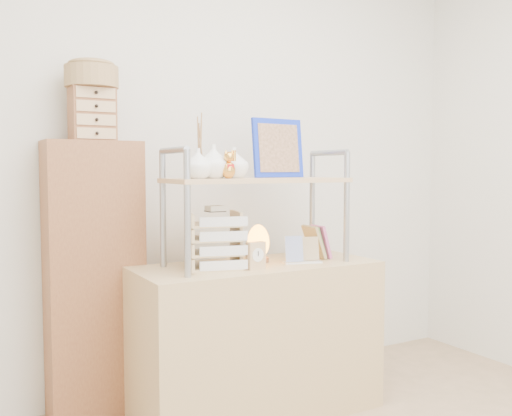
{
  "coord_description": "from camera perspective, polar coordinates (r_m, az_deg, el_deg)",
  "views": [
    {
      "loc": [
        -1.37,
        -1.21,
        1.22
      ],
      "look_at": [
        -0.01,
        1.2,
        1.03
      ],
      "focal_mm": 40.0,
      "sensor_mm": 36.0,
      "label": 1
    }
  ],
  "objects": [
    {
      "name": "postcard_stand",
      "position": [
        2.84,
        4.64,
        -4.72
      ],
      "size": [
        0.2,
        0.1,
        0.14
      ],
      "color": "white",
      "rests_on": "desk"
    },
    {
      "name": "letter_tray",
      "position": [
        2.68,
        -4.14,
        -3.55
      ],
      "size": [
        0.29,
        0.28,
        0.3
      ],
      "color": "tan",
      "rests_on": "desk"
    },
    {
      "name": "room_shell",
      "position": [
        2.16,
        11.23,
        16.64
      ],
      "size": [
        3.42,
        3.41,
        2.61
      ],
      "color": "silver",
      "rests_on": "ground"
    },
    {
      "name": "woven_basket",
      "position": [
        2.87,
        -16.13,
        12.47
      ],
      "size": [
        0.25,
        0.25,
        0.1
      ],
      "primitive_type": "cylinder",
      "color": "olive",
      "rests_on": "drawer_chest"
    },
    {
      "name": "hutch",
      "position": [
        2.75,
        -1.18,
        3.35
      ],
      "size": [
        0.9,
        0.34,
        0.72
      ],
      "color": "#9499A1",
      "rests_on": "desk"
    },
    {
      "name": "desk",
      "position": [
        2.89,
        0.14,
        -12.96
      ],
      "size": [
        1.2,
        0.5,
        0.75
      ],
      "primitive_type": "cube",
      "color": "tan",
      "rests_on": "ground"
    },
    {
      "name": "salt_lamp",
      "position": [
        2.86,
        0.21,
        -3.51
      ],
      "size": [
        0.12,
        0.12,
        0.19
      ],
      "color": "brown",
      "rests_on": "desk"
    },
    {
      "name": "desk_clock",
      "position": [
        2.66,
        -0.01,
        -4.78
      ],
      "size": [
        0.09,
        0.05,
        0.13
      ],
      "color": "tan",
      "rests_on": "desk"
    },
    {
      "name": "cabinet",
      "position": [
        2.91,
        -15.85,
        -6.95
      ],
      "size": [
        0.45,
        0.24,
        1.35
      ],
      "primitive_type": "cube",
      "rotation": [
        0.0,
        0.0,
        -0.0
      ],
      "color": "brown",
      "rests_on": "ground"
    },
    {
      "name": "drawer_chest",
      "position": [
        2.85,
        -16.05,
        8.99
      ],
      "size": [
        0.2,
        0.16,
        0.25
      ],
      "color": "brown",
      "rests_on": "cabinet"
    }
  ]
}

